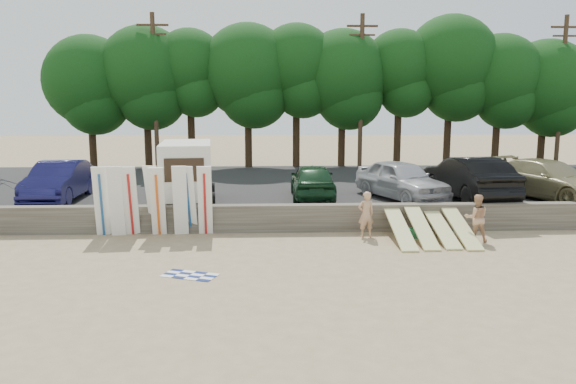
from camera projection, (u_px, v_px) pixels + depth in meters
name	position (u px, v px, depth m)	size (l,w,h in m)	color
ground	(380.00, 252.00, 17.90)	(120.00, 120.00, 0.00)	tan
seawall	(364.00, 217.00, 20.78)	(44.00, 0.50, 1.00)	#6B6356
parking_lot	(338.00, 189.00, 28.19)	(44.00, 14.50, 0.70)	#282828
treeline	(323.00, 73.00, 34.15)	(33.41, 5.85, 9.26)	#382616
utility_poles	(361.00, 89.00, 32.87)	(25.80, 0.26, 9.00)	#473321
box_trailer	(187.00, 169.00, 22.30)	(2.49, 4.01, 2.44)	silver
car_0	(59.00, 181.00, 23.06)	(1.70, 4.87, 1.61)	#141344
car_1	(313.00, 181.00, 23.56)	(1.76, 4.37, 1.49)	#13341B
car_2	(401.00, 180.00, 23.30)	(1.93, 4.80, 1.64)	#ABAAB0
car_3	(469.00, 178.00, 23.38)	(1.88, 5.40, 1.78)	black
car_4	(548.00, 179.00, 23.48)	(2.26, 5.55, 1.61)	#877E56
surfboard_upright_0	(101.00, 201.00, 19.73)	(0.50, 0.06, 2.60)	white
surfboard_upright_1	(116.00, 202.00, 19.67)	(0.50, 0.06, 2.60)	white
surfboard_upright_2	(130.00, 201.00, 19.78)	(0.50, 0.06, 2.60)	white
surfboard_upright_3	(154.00, 200.00, 19.98)	(0.50, 0.06, 2.60)	white
surfboard_upright_4	(158.00, 202.00, 19.73)	(0.50, 0.06, 2.60)	white
surfboard_upright_5	(180.00, 201.00, 19.82)	(0.50, 0.06, 2.60)	white
surfboard_upright_6	(188.00, 200.00, 19.96)	(0.50, 0.06, 2.60)	white
surfboard_upright_7	(205.00, 201.00, 19.87)	(0.50, 0.06, 2.60)	white
surfboard_low_0	(400.00, 229.00, 19.18)	(0.56, 3.00, 0.07)	#DBD68A
surfboard_low_1	(421.00, 227.00, 19.26)	(0.56, 3.00, 0.07)	#DBD68A
surfboard_low_2	(441.00, 228.00, 19.42)	(0.56, 3.00, 0.07)	#DBD68A
surfboard_low_3	(461.00, 228.00, 19.28)	(0.56, 3.00, 0.07)	#DBD68A
beachgoer_a	(366.00, 214.00, 19.78)	(0.59, 0.39, 1.63)	tan
beachgoer_b	(476.00, 218.00, 19.15)	(0.79, 0.62, 1.63)	tan
cooler	(414.00, 233.00, 19.74)	(0.38, 0.30, 0.32)	#217B45
gear_bag	(412.00, 231.00, 20.31)	(0.30, 0.25, 0.22)	#C27716
beach_towel	(190.00, 275.00, 15.52)	(1.50, 1.50, 0.00)	white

